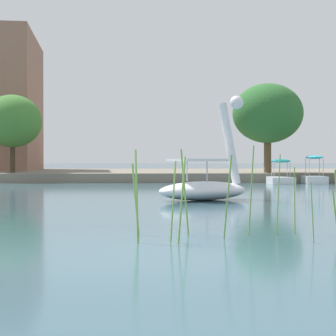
# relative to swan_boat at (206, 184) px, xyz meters

# --- Properties ---
(ground_plane) EXTENTS (547.63, 547.63, 0.00)m
(ground_plane) POSITION_rel_swan_boat_xyz_m (-2.12, -10.33, -0.55)
(ground_plane) COLOR #385966
(shore_bank_far) EXTENTS (143.50, 19.37, 0.56)m
(shore_bank_far) POSITION_rel_swan_boat_xyz_m (-2.12, 23.78, -0.27)
(shore_bank_far) COLOR slate
(shore_bank_far) RESTS_ON ground_plane
(swan_boat) EXTENTS (3.57, 2.81, 3.51)m
(swan_boat) POSITION_rel_swan_boat_xyz_m (0.00, 0.00, 0.00)
(swan_boat) COLOR white
(swan_boat) RESTS_ON ground_plane
(pedal_boat_teal) EXTENTS (1.35, 2.05, 1.39)m
(pedal_boat_teal) POSITION_rel_swan_boat_xyz_m (5.61, 12.70, -0.16)
(pedal_boat_teal) COLOR white
(pedal_boat_teal) RESTS_ON ground_plane
(pedal_boat_cyan) EXTENTS (1.34, 2.05, 1.60)m
(pedal_boat_cyan) POSITION_rel_swan_boat_xyz_m (7.55, 12.78, -0.07)
(pedal_boat_cyan) COLOR white
(pedal_boat_cyan) RESTS_ON ground_plane
(tree_sapling_by_fence) EXTENTS (3.89, 4.23, 4.87)m
(tree_sapling_by_fence) POSITION_rel_swan_boat_xyz_m (-10.33, 16.88, 3.23)
(tree_sapling_by_fence) COLOR #423323
(tree_sapling_by_fence) RESTS_ON shore_bank_far
(tree_broadleaf_behind_dock) EXTENTS (4.78, 4.78, 5.56)m
(tree_broadleaf_behind_dock) POSITION_rel_swan_boat_xyz_m (5.61, 16.08, 3.69)
(tree_broadleaf_behind_dock) COLOR brown
(tree_broadleaf_behind_dock) RESTS_ON shore_bank_far
(reed_clump_foreground) EXTENTS (3.69, 1.39, 1.57)m
(reed_clump_foreground) POSITION_rel_swan_boat_xyz_m (-0.65, -8.89, 0.12)
(reed_clump_foreground) COLOR #669942
(reed_clump_foreground) RESTS_ON ground_plane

